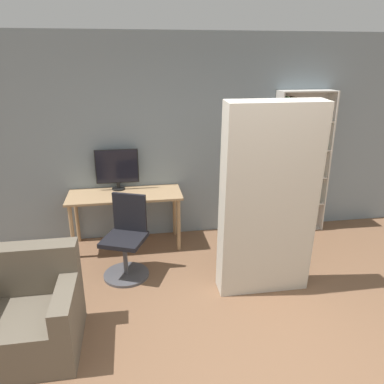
{
  "coord_description": "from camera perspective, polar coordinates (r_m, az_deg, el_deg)",
  "views": [
    {
      "loc": [
        -0.93,
        -2.18,
        2.4
      ],
      "look_at": [
        -0.34,
        1.48,
        1.05
      ],
      "focal_mm": 35.0,
      "sensor_mm": 36.0,
      "label": 1
    }
  ],
  "objects": [
    {
      "name": "ground_plane",
      "position": [
        3.37,
        10.82,
        -25.8
      ],
      "size": [
        16.0,
        16.0,
        0.0
      ],
      "primitive_type": "plane",
      "color": "brown"
    },
    {
      "name": "wall_back",
      "position": [
        5.1,
        1.52,
        8.1
      ],
      "size": [
        8.0,
        0.06,
        2.7
      ],
      "color": "gray",
      "rests_on": "ground"
    },
    {
      "name": "desk",
      "position": [
        4.91,
        -10.13,
        -1.31
      ],
      "size": [
        1.45,
        0.58,
        0.74
      ],
      "color": "tan",
      "rests_on": "ground"
    },
    {
      "name": "monitor",
      "position": [
        4.96,
        -11.34,
        3.65
      ],
      "size": [
        0.55,
        0.17,
        0.54
      ],
      "color": "black",
      "rests_on": "desk"
    },
    {
      "name": "office_chair",
      "position": [
        4.37,
        -9.96,
        -7.78
      ],
      "size": [
        0.58,
        0.58,
        0.94
      ],
      "color": "#4C4C51",
      "rests_on": "ground"
    },
    {
      "name": "bookshelf",
      "position": [
        5.45,
        15.15,
        4.09
      ],
      "size": [
        0.76,
        0.28,
        1.98
      ],
      "color": "beige",
      "rests_on": "ground"
    },
    {
      "name": "mattress_near",
      "position": [
        3.84,
        11.63,
        -1.54
      ],
      "size": [
        0.96,
        0.35,
        2.03
      ],
      "color": "beige",
      "rests_on": "ground"
    },
    {
      "name": "armchair",
      "position": [
        3.66,
        -23.69,
        -16.6
      ],
      "size": [
        0.85,
        0.8,
        0.85
      ],
      "color": "#665B4C",
      "rests_on": "ground"
    }
  ]
}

